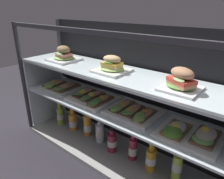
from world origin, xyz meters
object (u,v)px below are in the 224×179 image
Objects in this scene: juice_bottle_back_right at (73,121)px; juice_bottle_front_middle at (88,125)px; open_sandwich_tray_far_right at (191,133)px; juice_bottle_front_fourth at (113,142)px; juice_bottle_back_left at (133,149)px; juice_bottle_front_left_end at (100,132)px; plated_roll_sandwich_near_left_corner at (181,81)px; juice_bottle_back_center at (60,115)px; open_sandwich_tray_near_left_corner at (92,98)px; open_sandwich_tray_far_left at (133,111)px; plated_roll_sandwich_far_right at (64,55)px; plated_roll_sandwich_left_of_center at (112,66)px; juice_bottle_tucked_behind at (177,167)px; open_sandwich_tray_mid_left at (61,86)px; juice_bottle_front_second at (151,159)px.

juice_bottle_front_middle is (0.16, 0.02, 0.02)m from juice_bottle_back_right.
open_sandwich_tray_far_right is 0.88m from juice_bottle_front_middle.
juice_bottle_back_left reaches higher than juice_bottle_front_fourth.
plated_roll_sandwich_near_left_corner is at bearing -4.69° from juice_bottle_front_left_end.
juice_bottle_back_center is at bearing -178.60° from juice_bottle_back_left.
juice_bottle_back_center reaches higher than juice_bottle_front_fourth.
juice_bottle_front_fourth is at bearing 6.06° from open_sandwich_tray_near_left_corner.
open_sandwich_tray_far_left reaches higher than juice_bottle_back_center.
plated_roll_sandwich_left_of_center is at bearing 1.05° from plated_roll_sandwich_far_right.
open_sandwich_tray_near_left_corner reaches higher than juice_bottle_back_right.
open_sandwich_tray_far_left is 0.43m from juice_bottle_tucked_behind.
juice_bottle_back_right is at bearing 177.96° from plated_roll_sandwich_near_left_corner.
juice_bottle_tucked_behind is (0.48, 0.04, -0.55)m from plated_roll_sandwich_left_of_center.
open_sandwich_tray_near_left_corner is at bearing -173.20° from juice_bottle_back_left.
open_sandwich_tray_mid_left is at bearing -177.52° from juice_bottle_tucked_behind.
juice_bottle_tucked_behind is (0.31, 0.04, -0.29)m from open_sandwich_tray_far_left.
open_sandwich_tray_near_left_corner is at bearing -23.33° from juice_bottle_front_middle.
plated_roll_sandwich_near_left_corner is (0.45, -0.02, 0.01)m from plated_roll_sandwich_left_of_center.
open_sandwich_tray_far_left is 1.63× the size of juice_bottle_front_left_end.
open_sandwich_tray_near_left_corner is (-0.17, -0.02, -0.26)m from plated_roll_sandwich_left_of_center.
plated_roll_sandwich_far_right is 0.65× the size of open_sandwich_tray_near_left_corner.
juice_bottle_front_middle is at bearing 176.35° from open_sandwich_tray_far_right.
plated_roll_sandwich_left_of_center is 0.83m from juice_bottle_back_center.
juice_bottle_tucked_behind reaches higher than juice_bottle_back_center.
juice_bottle_back_right is at bearing 13.97° from open_sandwich_tray_mid_left.
plated_roll_sandwich_left_of_center reaches higher than juice_bottle_tucked_behind.
open_sandwich_tray_near_left_corner reaches higher than juice_bottle_front_fourth.
open_sandwich_tray_mid_left reaches higher than juice_bottle_back_right.
plated_roll_sandwich_near_left_corner is at bearing -0.30° from open_sandwich_tray_near_left_corner.
open_sandwich_tray_mid_left is 1.34× the size of juice_bottle_front_middle.
juice_bottle_back_center reaches higher than juice_bottle_back_right.
juice_bottle_front_second is at bearing -3.17° from juice_bottle_front_left_end.
open_sandwich_tray_near_left_corner is 1.46× the size of juice_bottle_back_left.
open_sandwich_tray_mid_left is 0.36m from open_sandwich_tray_near_left_corner.
plated_roll_sandwich_left_of_center is 0.64× the size of open_sandwich_tray_far_left.
juice_bottle_front_middle is (-0.46, 0.04, -0.30)m from open_sandwich_tray_far_left.
juice_bottle_front_middle is 1.09× the size of juice_bottle_back_left.
juice_bottle_back_center is 1.09m from juice_bottle_tucked_behind.
open_sandwich_tray_far_left reaches higher than juice_bottle_tucked_behind.
juice_bottle_back_right is at bearing -178.95° from juice_bottle_back_left.
plated_roll_sandwich_near_left_corner is at bearing -178.76° from open_sandwich_tray_far_right.
juice_bottle_back_left is at bearing 1.40° from juice_bottle_back_center.
juice_bottle_front_second is (0.76, -0.01, 0.01)m from juice_bottle_back_right.
plated_roll_sandwich_far_right is 1.09× the size of plated_roll_sandwich_near_left_corner.
open_sandwich_tray_mid_left is at bearing -169.77° from juice_bottle_front_middle.
juice_bottle_front_left_end is at bearing -179.53° from juice_bottle_tucked_behind.
juice_bottle_back_right is (-0.28, 0.03, -0.31)m from open_sandwich_tray_near_left_corner.
open_sandwich_tray_near_left_corner reaches higher than juice_bottle_front_middle.
open_sandwich_tray_far_right is 1.60× the size of juice_bottle_back_right.
juice_bottle_back_right is 0.91× the size of juice_bottle_back_left.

